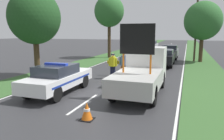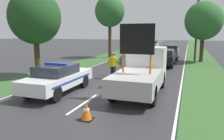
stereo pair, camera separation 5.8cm
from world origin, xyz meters
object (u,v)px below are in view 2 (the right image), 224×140
queued_car_sedan_silver (152,45)px  queued_car_sedan_black (165,57)px  pedestrian_civilian (124,63)px  traffic_cone_near_truck (86,111)px  roadside_tree_near_left (110,12)px  work_truck (142,71)px  police_officer (113,64)px  roadside_tree_near_right (35,17)px  traffic_cone_near_police (121,70)px  utility_pole (197,26)px  traffic_cone_centre_front (81,76)px  queued_car_suv_grey (170,52)px  queued_car_hatch_blue (145,47)px  police_car (58,78)px  roadside_tree_mid_left (204,21)px  road_barrier (124,64)px

queued_car_sedan_silver → queued_car_sedan_black: bearing=102.5°
pedestrian_civilian → traffic_cone_near_truck: pedestrian_civilian is taller
pedestrian_civilian → roadside_tree_near_left: 13.26m
work_truck → police_officer: bearing=-46.3°
pedestrian_civilian → roadside_tree_near_right: (-5.94, -1.60, 3.09)m
police_officer → traffic_cone_near_police: size_ratio=2.80×
police_officer → pedestrian_civilian: size_ratio=0.96×
roadside_tree_near_left → utility_pole: size_ratio=1.03×
police_officer → roadside_tree_near_right: size_ratio=0.29×
traffic_cone_centre_front → queued_car_sedan_black: 9.35m
traffic_cone_centre_front → work_truck: bearing=-21.6°
queued_car_suv_grey → roadside_tree_near_right: 16.77m
queued_car_sedan_black → queued_car_hatch_blue: queued_car_hatch_blue is taller
police_car → roadside_tree_near_right: bearing=142.9°
queued_car_hatch_blue → roadside_tree_mid_left: (7.69, -8.87, 3.48)m
police_car → police_officer: size_ratio=2.71×
traffic_cone_centre_front → queued_car_suv_grey: 14.86m
traffic_cone_near_police → roadside_tree_mid_left: roadside_tree_mid_left is taller
queued_car_hatch_blue → utility_pole: 11.59m
police_car → queued_car_sedan_silver: queued_car_sedan_silver is taller
police_car → work_truck: 4.43m
road_barrier → utility_pole: 11.77m
road_barrier → traffic_cone_near_truck: road_barrier is taller
queued_car_hatch_blue → roadside_tree_mid_left: bearing=130.9°
roadside_tree_mid_left → traffic_cone_near_police: bearing=-123.9°
police_car → pedestrian_civilian: 5.23m
utility_pole → road_barrier: bearing=-115.8°
queued_car_sedan_silver → utility_pole: (6.88, -14.43, 2.91)m
traffic_cone_near_truck → utility_pole: utility_pole is taller
police_car → traffic_cone_centre_front: (-0.43, 3.38, -0.55)m
traffic_cone_centre_front → roadside_tree_near_right: 5.11m
police_car → police_officer: 4.57m
queued_car_sedan_black → traffic_cone_near_truck: bearing=84.8°
police_officer → queued_car_suv_grey: bearing=-126.1°
queued_car_suv_grey → roadside_tree_near_left: 8.80m
queued_car_hatch_blue → roadside_tree_mid_left: size_ratio=0.70×
queued_car_sedan_black → queued_car_sedan_silver: (-4.10, 18.50, 0.02)m
police_car → traffic_cone_near_truck: bearing=-40.1°
road_barrier → pedestrian_civilian: (0.14, -0.50, 0.14)m
queued_car_suv_grey → roadside_tree_mid_left: (3.35, -2.10, 3.47)m
queued_car_sedan_black → queued_car_hatch_blue: (-4.28, 12.78, 0.00)m
roadside_tree_near_right → roadside_tree_mid_left: roadside_tree_mid_left is taller
work_truck → queued_car_hatch_blue: bearing=-79.2°
police_car → roadside_tree_mid_left: bearing=66.3°
queued_car_sedan_black → roadside_tree_mid_left: 6.24m
queued_car_suv_grey → roadside_tree_near_left: size_ratio=0.55×
roadside_tree_near_right → utility_pole: (10.77, 12.38, -0.39)m
queued_car_sedan_silver → police_car: bearing=89.6°
queued_car_sedan_black → roadside_tree_mid_left: (3.41, 3.91, 3.48)m
police_officer → utility_pole: size_ratio=0.24×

